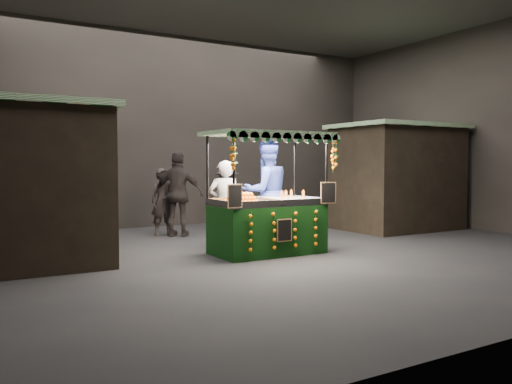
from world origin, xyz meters
TOP-DOWN VIEW (x-y plane):
  - ground at (0.00, 0.00)m, footprint 12.00×12.00m
  - market_hall at (0.00, 0.00)m, footprint 12.10×10.10m
  - neighbour_stall_left at (-4.40, 1.00)m, footprint 3.00×2.20m
  - neighbour_stall_right at (4.40, 1.50)m, footprint 3.00×2.20m
  - juice_stall at (-0.27, 0.03)m, footprint 2.27×1.33m
  - vendor_grey at (-0.70, 0.95)m, footprint 0.72×0.60m
  - vendor_blue at (0.22, 0.93)m, footprint 1.08×0.87m
  - shopper_0 at (-1.07, 3.30)m, footprint 0.60×0.43m
  - shopper_1 at (3.78, 2.93)m, footprint 0.81×0.64m
  - shopper_2 at (-0.84, 2.95)m, footprint 1.17×1.06m
  - shopper_3 at (0.69, 3.56)m, footprint 1.17×0.92m

SIDE VIEW (x-z plane):
  - ground at x=0.00m, z-range 0.00..0.00m
  - juice_stall at x=-0.27m, z-range -0.42..1.78m
  - shopper_0 at x=-1.07m, z-range 0.00..1.53m
  - shopper_3 at x=0.69m, z-range 0.00..1.59m
  - shopper_1 at x=3.78m, z-range 0.00..1.61m
  - vendor_grey at x=-0.70m, z-range 0.00..1.69m
  - shopper_2 at x=-0.84m, z-range 0.00..1.91m
  - vendor_blue at x=0.22m, z-range 0.00..2.11m
  - neighbour_stall_left at x=-4.40m, z-range 0.01..2.61m
  - neighbour_stall_right at x=4.40m, z-range 0.01..2.61m
  - market_hall at x=0.00m, z-range 0.86..5.91m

